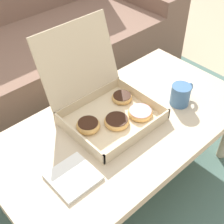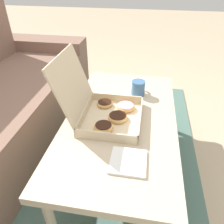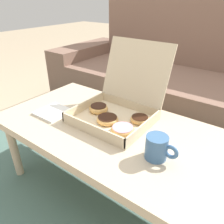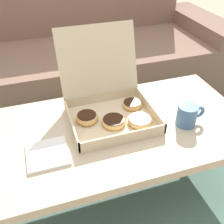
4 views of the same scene
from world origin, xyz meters
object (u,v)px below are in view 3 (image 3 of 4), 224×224
Objects in this scene: coffee_table at (111,133)px; coffee_mug at (157,148)px; pastry_box at (119,107)px; couch at (183,86)px.

coffee_table is 0.30m from coffee_mug.
coffee_table is at bearing -78.10° from pastry_box.
coffee_table is 8.80× the size of coffee_mug.
pastry_box reaches higher than coffee_mug.
coffee_table is at bearing 164.97° from coffee_mug.
pastry_box is (-0.02, 0.09, 0.10)m from coffee_table.
coffee_mug is at bearing -29.55° from pastry_box.
pastry_box reaches higher than coffee_table.
couch is 0.97m from coffee_table.
pastry_box is at bearing -91.29° from couch.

